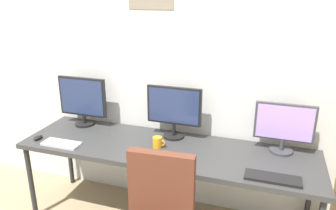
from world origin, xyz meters
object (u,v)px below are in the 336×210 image
(monitor_left, at_px, (83,100))
(keyboard_right, at_px, (273,178))
(monitor_center, at_px, (174,109))
(coffee_mug, at_px, (158,142))
(desk, at_px, (166,152))
(keyboard_left, at_px, (61,144))
(monitor_right, at_px, (284,126))
(keyboard_center, at_px, (156,159))
(computer_mouse, at_px, (38,137))

(monitor_left, xyz_separation_m, keyboard_right, (1.73, -0.44, -0.24))
(monitor_left, bearing_deg, monitor_center, -0.00)
(monitor_left, bearing_deg, coffee_mug, -15.77)
(desk, bearing_deg, monitor_center, 90.00)
(keyboard_left, xyz_separation_m, keyboard_right, (1.68, 0.00, 0.00))
(monitor_center, distance_m, monitor_right, 0.89)
(keyboard_center, xyz_separation_m, computer_mouse, (-1.10, 0.03, 0.01))
(monitor_left, bearing_deg, keyboard_right, -14.32)
(keyboard_center, xyz_separation_m, keyboard_right, (0.84, 0.00, 0.00))
(keyboard_center, height_order, keyboard_right, same)
(monitor_right, distance_m, keyboard_left, 1.80)
(monitor_right, relative_size, keyboard_right, 1.20)
(monitor_left, distance_m, computer_mouse, 0.52)
(keyboard_right, xyz_separation_m, coffee_mug, (-0.91, 0.21, 0.04))
(monitor_left, distance_m, keyboard_center, 1.03)
(monitor_center, bearing_deg, keyboard_right, -27.77)
(coffee_mug, bearing_deg, monitor_center, 74.43)
(coffee_mug, bearing_deg, desk, 18.20)
(keyboard_center, bearing_deg, desk, 90.00)
(monitor_left, distance_m, keyboard_left, 0.51)
(monitor_left, bearing_deg, keyboard_center, -26.36)
(keyboard_center, height_order, coffee_mug, coffee_mug)
(desk, height_order, keyboard_center, keyboard_center)
(computer_mouse, xyz_separation_m, coffee_mug, (1.03, 0.18, 0.03))
(monitor_left, bearing_deg, monitor_right, -0.00)
(monitor_center, distance_m, keyboard_left, 0.98)
(keyboard_left, relative_size, keyboard_center, 0.90)
(monitor_left, bearing_deg, computer_mouse, -116.68)
(desk, distance_m, monitor_left, 0.97)
(monitor_right, xyz_separation_m, keyboard_left, (-1.73, -0.44, -0.21))
(monitor_left, xyz_separation_m, monitor_center, (0.89, -0.00, 0.01))
(monitor_right, distance_m, coffee_mug, 1.00)
(keyboard_center, bearing_deg, monitor_right, 26.35)
(keyboard_left, xyz_separation_m, keyboard_center, (0.84, 0.00, 0.00))
(coffee_mug, bearing_deg, keyboard_center, -72.66)
(desk, distance_m, coffee_mug, 0.12)
(coffee_mug, bearing_deg, keyboard_left, -164.93)
(computer_mouse, bearing_deg, monitor_left, 63.32)
(monitor_left, distance_m, monitor_right, 1.79)
(keyboard_left, height_order, computer_mouse, computer_mouse)
(monitor_center, xyz_separation_m, keyboard_center, (0.00, -0.44, -0.25))
(keyboard_left, bearing_deg, monitor_right, 14.32)
(coffee_mug, bearing_deg, monitor_right, 13.71)
(desk, distance_m, monitor_center, 0.37)
(keyboard_right, bearing_deg, coffee_mug, 167.02)
(monitor_center, bearing_deg, desk, -90.00)
(keyboard_left, height_order, coffee_mug, coffee_mug)
(monitor_center, xyz_separation_m, computer_mouse, (-1.10, -0.41, -0.24))
(monitor_right, height_order, keyboard_right, monitor_right)
(keyboard_left, bearing_deg, keyboard_right, 0.00)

